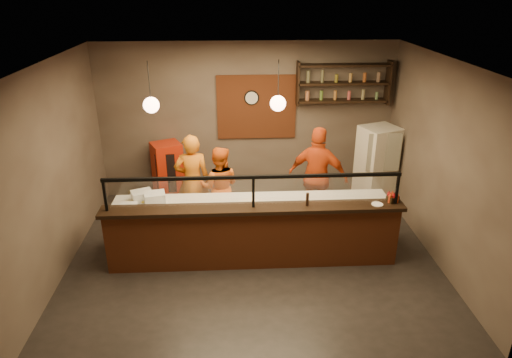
{
  "coord_description": "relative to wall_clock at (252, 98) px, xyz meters",
  "views": [
    {
      "loc": [
        -0.3,
        -6.54,
        4.26
      ],
      "look_at": [
        0.07,
        0.3,
        1.26
      ],
      "focal_mm": 32.0,
      "sensor_mm": 36.0,
      "label": 1
    }
  ],
  "objects": [
    {
      "name": "prep_tub_b",
      "position": [
        -1.92,
        -2.11,
        -1.12
      ],
      "size": [
        0.4,
        0.37,
        0.16
      ],
      "primitive_type": "cube",
      "rotation": [
        0.0,
        0.0,
        0.4
      ],
      "color": "silver",
      "rests_on": "worktop"
    },
    {
      "name": "rolling_pin",
      "position": [
        -2.03,
        -2.24,
        -1.17
      ],
      "size": [
        0.34,
        0.1,
        0.06
      ],
      "primitive_type": "cylinder",
      "rotation": [
        0.0,
        1.57,
        0.14
      ],
      "color": "yellow",
      "rests_on": "worktop"
    },
    {
      "name": "wall_shelving",
      "position": [
        1.8,
        -0.14,
        0.3
      ],
      "size": [
        1.84,
        0.28,
        0.85
      ],
      "color": "black",
      "rests_on": "wall_back"
    },
    {
      "name": "wall_right",
      "position": [
        2.9,
        -2.46,
        -0.5
      ],
      "size": [
        0.0,
        5.0,
        5.0
      ],
      "primitive_type": "plane",
      "rotation": [
        1.57,
        0.0,
        -1.57
      ],
      "color": "#685A4C",
      "rests_on": "floor"
    },
    {
      "name": "small_plate",
      "position": [
        1.83,
        -2.79,
        -1.03
      ],
      "size": [
        0.24,
        0.24,
        0.01
      ],
      "primitive_type": "cylinder",
      "rotation": [
        0.0,
        0.0,
        0.43
      ],
      "color": "white",
      "rests_on": "counter_ledge"
    },
    {
      "name": "worktop",
      "position": [
        -0.1,
        -2.26,
        -1.23
      ],
      "size": [
        4.6,
        0.75,
        0.05
      ],
      "primitive_type": "cube",
      "color": "silver",
      "rests_on": "worktop_cabinet"
    },
    {
      "name": "pendant_right",
      "position": [
        0.3,
        -2.26,
        0.45
      ],
      "size": [
        0.24,
        0.24,
        0.77
      ],
      "color": "black",
      "rests_on": "ceiling"
    },
    {
      "name": "cook_right",
      "position": [
        1.16,
        -1.37,
        -1.16
      ],
      "size": [
        1.19,
        0.84,
        1.88
      ],
      "primitive_type": "imported",
      "rotation": [
        0.0,
        0.0,
        2.76
      ],
      "color": "#CE4313",
      "rests_on": "floor"
    },
    {
      "name": "prep_tub_a",
      "position": [
        -1.7,
        -2.19,
        -1.12
      ],
      "size": [
        0.38,
        0.33,
        0.17
      ],
      "primitive_type": "cube",
      "rotation": [
        0.0,
        0.0,
        0.22
      ],
      "color": "white",
      "rests_on": "worktop"
    },
    {
      "name": "pendant_left",
      "position": [
        -1.6,
        -2.26,
        0.45
      ],
      "size": [
        0.24,
        0.24,
        0.77
      ],
      "color": "black",
      "rests_on": "ceiling"
    },
    {
      "name": "worktop_cabinet",
      "position": [
        -0.1,
        -2.26,
        -1.68
      ],
      "size": [
        4.6,
        0.75,
        0.85
      ],
      "primitive_type": "cube",
      "color": "gray",
      "rests_on": "floor"
    },
    {
      "name": "pepper_mill",
      "position": [
        0.73,
        -2.76,
        -0.93
      ],
      "size": [
        0.06,
        0.06,
        0.21
      ],
      "primitive_type": "cylinder",
      "rotation": [
        0.0,
        0.0,
        0.21
      ],
      "color": "black",
      "rests_on": "counter_ledge"
    },
    {
      "name": "condiment_caddy",
      "position": [
        2.1,
        -2.69,
        -0.99
      ],
      "size": [
        0.21,
        0.19,
        0.09
      ],
      "primitive_type": "cube",
      "rotation": [
        0.0,
        0.0,
        0.41
      ],
      "color": "black",
      "rests_on": "counter_ledge"
    },
    {
      "name": "red_cooler",
      "position": [
        -1.74,
        -0.31,
        -1.46
      ],
      "size": [
        0.7,
        0.68,
        1.27
      ],
      "primitive_type": "cube",
      "rotation": [
        0.0,
        0.0,
        0.43
      ],
      "color": "#B4230C",
      "rests_on": "floor"
    },
    {
      "name": "wall_back",
      "position": [
        -0.1,
        0.04,
        -0.5
      ],
      "size": [
        6.0,
        0.0,
        6.0
      ],
      "primitive_type": "plane",
      "rotation": [
        1.57,
        0.0,
        0.0
      ],
      "color": "#685A4C",
      "rests_on": "floor"
    },
    {
      "name": "wall_clock",
      "position": [
        0.0,
        0.0,
        0.0
      ],
      "size": [
        0.3,
        0.04,
        0.3
      ],
      "primitive_type": "cylinder",
      "rotation": [
        1.57,
        0.0,
        0.0
      ],
      "color": "black",
      "rests_on": "wall_back"
    },
    {
      "name": "service_counter",
      "position": [
        -0.1,
        -2.76,
        -1.6
      ],
      "size": [
        4.6,
        0.25,
        1.0
      ],
      "primitive_type": "cube",
      "color": "brown",
      "rests_on": "floor"
    },
    {
      "name": "floor",
      "position": [
        -0.1,
        -2.46,
        -2.1
      ],
      "size": [
        6.0,
        6.0,
        0.0
      ],
      "primitive_type": "plane",
      "color": "black",
      "rests_on": "ground"
    },
    {
      "name": "wall_left",
      "position": [
        -3.1,
        -2.46,
        -0.5
      ],
      "size": [
        0.0,
        5.0,
        5.0
      ],
      "primitive_type": "plane",
      "rotation": [
        1.57,
        0.0,
        1.57
      ],
      "color": "#685A4C",
      "rests_on": "floor"
    },
    {
      "name": "ceiling",
      "position": [
        -0.1,
        -2.46,
        1.1
      ],
      "size": [
        6.0,
        6.0,
        0.0
      ],
      "primitive_type": "plane",
      "rotation": [
        3.14,
        0.0,
        0.0
      ],
      "color": "#39302C",
      "rests_on": "wall_back"
    },
    {
      "name": "cook_left",
      "position": [
        -1.15,
        -1.29,
        -1.22
      ],
      "size": [
        0.68,
        0.48,
        1.76
      ],
      "primitive_type": "imported",
      "rotation": [
        0.0,
        0.0,
        3.24
      ],
      "color": "orange",
      "rests_on": "floor"
    },
    {
      "name": "brick_patch",
      "position": [
        0.1,
        0.01,
        -0.2
      ],
      "size": [
        1.6,
        0.04,
        1.3
      ],
      "primitive_type": "cube",
      "color": "brown",
      "rests_on": "wall_back"
    },
    {
      "name": "sneeze_guard",
      "position": [
        -0.1,
        -2.76,
        -0.73
      ],
      "size": [
        4.5,
        0.05,
        0.52
      ],
      "color": "white",
      "rests_on": "counter_ledge"
    },
    {
      "name": "pizza_dough",
      "position": [
        -0.11,
        -2.38,
        -1.19
      ],
      "size": [
        0.61,
        0.61,
        0.01
      ],
      "primitive_type": "cylinder",
      "rotation": [
        0.0,
        0.0,
        0.28
      ],
      "color": "beige",
      "rests_on": "worktop"
    },
    {
      "name": "wall_front",
      "position": [
        -0.1,
        -4.96,
        -0.5
      ],
      "size": [
        6.0,
        0.0,
        6.0
      ],
      "primitive_type": "plane",
      "rotation": [
        -1.57,
        0.0,
        0.0
      ],
      "color": "#685A4C",
      "rests_on": "floor"
    },
    {
      "name": "prep_tub_c",
      "position": [
        -2.06,
        -2.51,
        -1.13
      ],
      "size": [
        0.27,
        0.22,
        0.13
      ],
      "primitive_type": "cube",
      "rotation": [
        0.0,
        0.0,
        -0.04
      ],
      "color": "white",
      "rests_on": "worktop"
    },
    {
      "name": "counter_ledge",
      "position": [
        -0.1,
        -2.76,
        -1.07
      ],
      "size": [
        4.7,
        0.37,
        0.06
      ],
      "primitive_type": "cube",
      "color": "black",
      "rests_on": "service_counter"
    },
    {
      "name": "cook_mid",
      "position": [
        -0.66,
        -1.35,
        -1.33
      ],
      "size": [
        0.81,
        0.66,
        1.54
      ],
      "primitive_type": "imported",
      "rotation": [
        0.0,
        0.0,
        3.03
      ],
      "color": "orange",
      "rests_on": "floor"
    },
    {
      "name": "fridge",
      "position": [
        2.5,
        -0.62,
        -1.28
      ],
      "size": [
        0.86,
        0.83,
        1.63
      ],
      "primitive_type": "cube",
      "rotation": [
        0.0,
        0.0,
        0.36
      ],
      "color": "silver",
      "rests_on": "floor"
    }
  ]
}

